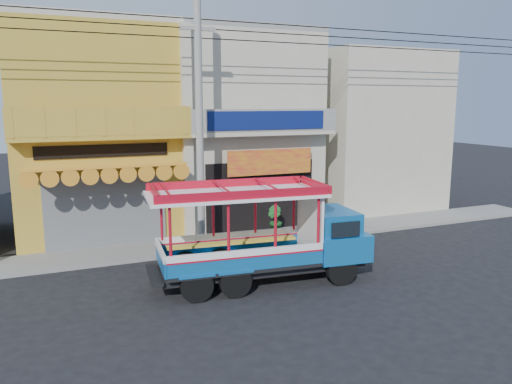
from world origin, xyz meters
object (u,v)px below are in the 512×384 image
at_px(utility_pole, 203,108).
at_px(songthaew_truck, 277,234).
at_px(potted_plant_b, 275,220).
at_px(potted_plant_c, 328,216).

distance_m(utility_pole, songthaew_truck, 5.26).
height_order(utility_pole, potted_plant_b, utility_pole).
height_order(songthaew_truck, potted_plant_c, songthaew_truck).
bearing_deg(potted_plant_b, utility_pole, 87.05).
bearing_deg(potted_plant_b, potted_plant_c, -112.27).
bearing_deg(songthaew_truck, potted_plant_b, 65.40).
relative_size(utility_pole, potted_plant_b, 25.00).
height_order(songthaew_truck, potted_plant_b, songthaew_truck).
height_order(utility_pole, potted_plant_c, utility_pole).
bearing_deg(songthaew_truck, potted_plant_c, 44.31).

